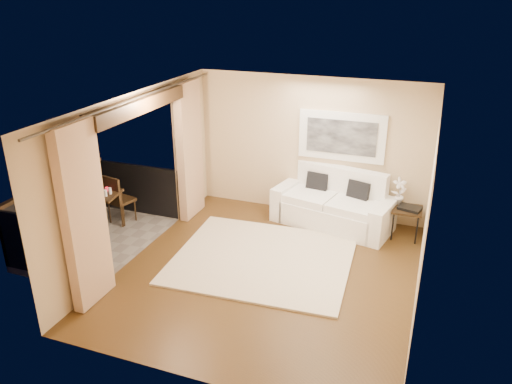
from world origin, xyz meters
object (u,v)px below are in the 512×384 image
at_px(orchid, 399,191).
at_px(balcony_chair_near, 77,210).
at_px(side_table, 407,212).
at_px(ice_bucket, 96,186).
at_px(bistro_table, 101,198).
at_px(sofa, 334,206).
at_px(balcony_chair_far, 117,196).

relative_size(orchid, balcony_chair_near, 0.55).
bearing_deg(side_table, ice_bucket, -163.95).
bearing_deg(bistro_table, balcony_chair_near, -122.50).
relative_size(sofa, orchid, 4.68).
height_order(bistro_table, balcony_chair_near, balcony_chair_near).
xyz_separation_m(sofa, side_table, (1.32, -0.10, 0.13)).
bearing_deg(sofa, balcony_chair_far, -147.74).
bearing_deg(sofa, ice_bucket, -145.98).
bearing_deg(side_table, balcony_chair_near, -159.81).
height_order(sofa, balcony_chair_near, sofa).
bearing_deg(balcony_chair_near, orchid, 12.16).
height_order(orchid, bistro_table, orchid).
bearing_deg(bistro_table, balcony_chair_far, 72.33).
bearing_deg(balcony_chair_far, balcony_chair_near, 77.02).
distance_m(orchid, bistro_table, 5.39).
relative_size(sofa, ice_bucket, 11.70).
height_order(balcony_chair_far, ice_bucket, balcony_chair_far).
distance_m(balcony_chair_far, ice_bucket, 0.44).
height_order(orchid, ice_bucket, orchid).
relative_size(orchid, ice_bucket, 2.50).
xyz_separation_m(balcony_chair_far, ice_bucket, (-0.25, -0.24, 0.27)).
xyz_separation_m(sofa, balcony_chair_near, (-4.19, -2.12, 0.15)).
xyz_separation_m(bistro_table, balcony_chair_near, (-0.25, -0.39, -0.12)).
xyz_separation_m(side_table, ice_bucket, (-5.42, -1.56, 0.33)).
bearing_deg(balcony_chair_far, orchid, -150.23).
relative_size(orchid, balcony_chair_far, 0.52).
distance_m(orchid, balcony_chair_far, 5.20).
bearing_deg(balcony_chair_near, sofa, 16.84).
height_order(sofa, bistro_table, sofa).
height_order(sofa, side_table, sofa).
relative_size(bistro_table, balcony_chair_near, 0.80).
height_order(orchid, balcony_chair_far, orchid).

